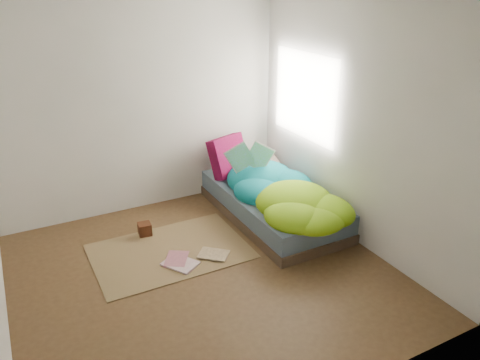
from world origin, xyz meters
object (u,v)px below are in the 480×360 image
object	(u,v)px
pillow_magenta	(228,156)
wooden_box	(145,229)
bed	(272,204)
open_book	(250,149)
floor_book_b	(166,259)
floor_book_a	(173,270)

from	to	relation	value
pillow_magenta	wooden_box	size ratio (longest dim) A/B	3.61
pillow_magenta	bed	bearing A→B (deg)	-92.59
open_book	wooden_box	distance (m)	1.52
open_book	floor_book_b	world-z (taller)	open_book
wooden_box	floor_book_b	xyz separation A→B (m)	(0.03, -0.61, -0.06)
wooden_box	floor_book_b	size ratio (longest dim) A/B	0.47
bed	open_book	bearing A→B (deg)	125.42
wooden_box	floor_book_a	size ratio (longest dim) A/B	0.42
floor_book_a	floor_book_b	bearing A→B (deg)	57.47
pillow_magenta	open_book	bearing A→B (deg)	-103.95
open_book	floor_book_a	world-z (taller)	open_book
pillow_magenta	open_book	xyz separation A→B (m)	(0.05, -0.47, 0.23)
bed	floor_book_b	world-z (taller)	bed
pillow_magenta	open_book	distance (m)	0.53
bed	floor_book_a	distance (m)	1.57
bed	wooden_box	xyz separation A→B (m)	(-1.50, 0.29, -0.09)
open_book	floor_book_a	size ratio (longest dim) A/B	1.41
bed	pillow_magenta	bearing A→B (deg)	107.60
floor_book_a	floor_book_b	distance (m)	0.21
bed	pillow_magenta	distance (m)	0.87
floor_book_a	wooden_box	bearing A→B (deg)	60.52
wooden_box	floor_book_b	distance (m)	0.61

